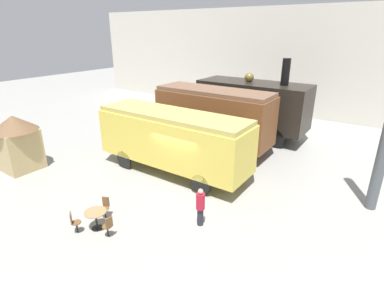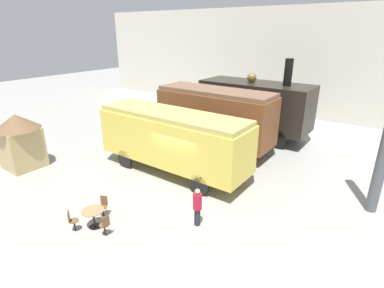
% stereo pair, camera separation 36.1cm
% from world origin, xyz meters
% --- Properties ---
extents(ground_plane, '(80.00, 80.00, 0.00)m').
position_xyz_m(ground_plane, '(0.00, 0.00, 0.00)').
color(ground_plane, gray).
extents(backdrop_wall, '(44.00, 0.15, 9.00)m').
position_xyz_m(backdrop_wall, '(0.00, 15.37, 4.50)').
color(backdrop_wall, beige).
rests_on(backdrop_wall, ground_plane).
extents(steam_locomotive, '(7.53, 2.89, 5.47)m').
position_xyz_m(steam_locomotive, '(-0.08, 8.30, 2.30)').
color(steam_locomotive, black).
rests_on(steam_locomotive, ground_plane).
extents(passenger_coach_wooden, '(7.26, 2.48, 3.81)m').
position_xyz_m(passenger_coach_wooden, '(-1.01, 4.57, 2.22)').
color(passenger_coach_wooden, brown).
rests_on(passenger_coach_wooden, ground_plane).
extents(passenger_coach_vintage, '(8.29, 2.45, 3.27)m').
position_xyz_m(passenger_coach_vintage, '(-1.01, 0.47, 1.94)').
color(passenger_coach_vintage, '#E0C64C').
rests_on(passenger_coach_vintage, ground_plane).
extents(cafe_table_near, '(0.83, 0.83, 0.75)m').
position_xyz_m(cafe_table_near, '(-0.40, -5.08, 0.58)').
color(cafe_table_near, black).
rests_on(cafe_table_near, ground_plane).
extents(cafe_chair_0, '(0.40, 0.40, 0.87)m').
position_xyz_m(cafe_chair_0, '(-0.86, -5.71, 0.51)').
color(cafe_chair_0, black).
rests_on(cafe_chair_0, ground_plane).
extents(cafe_chair_1, '(0.37, 0.36, 0.87)m').
position_xyz_m(cafe_chair_1, '(0.38, -5.16, 0.51)').
color(cafe_chair_1, black).
rests_on(cafe_chair_1, ground_plane).
extents(cafe_chair_2, '(0.38, 0.40, 0.87)m').
position_xyz_m(cafe_chair_2, '(-0.72, -4.36, 0.51)').
color(cafe_chair_2, black).
rests_on(cafe_chair_2, ground_plane).
extents(visitor_person, '(0.34, 0.34, 1.58)m').
position_xyz_m(visitor_person, '(2.72, -2.63, 0.85)').
color(visitor_person, '#262633').
rests_on(visitor_person, ground_plane).
extents(ticket_kiosk, '(2.34, 2.34, 3.00)m').
position_xyz_m(ticket_kiosk, '(-8.06, -3.91, 1.67)').
color(ticket_kiosk, tan).
rests_on(ticket_kiosk, ground_plane).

